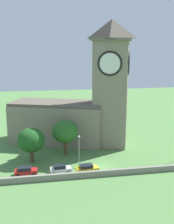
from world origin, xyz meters
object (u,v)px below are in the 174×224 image
at_px(church, 81,105).
at_px(tree_riverside_west, 31,140).
at_px(car_white, 60,169).
at_px(tree_riverside_east, 65,132).
at_px(car_red, 26,171).
at_px(streetlamp_west_mid, 79,146).
at_px(car_yellow, 87,168).

relative_size(church, tree_riverside_west, 4.19).
xyz_separation_m(church, car_white, (-6.94, -17.93, -9.12)).
bearing_deg(tree_riverside_east, car_red, -133.00).
bearing_deg(streetlamp_west_mid, car_yellow, -67.57).
bearing_deg(car_white, streetlamp_west_mid, 29.08).
height_order(car_red, car_yellow, car_red).
bearing_deg(tree_riverside_west, streetlamp_west_mid, -24.80).
bearing_deg(car_white, church, 68.85).
bearing_deg(tree_riverside_east, car_yellow, -72.53).
bearing_deg(tree_riverside_east, tree_riverside_west, -158.12).
height_order(streetlamp_west_mid, tree_riverside_west, tree_riverside_west).
bearing_deg(car_red, tree_riverside_east, 47.00).
bearing_deg(church, tree_riverside_west, -138.27).
bearing_deg(car_yellow, car_red, 175.31).
height_order(church, streetlamp_west_mid, church).
relative_size(church, car_red, 7.38).
bearing_deg(church, car_white, -111.15).
distance_m(car_white, streetlamp_west_mid, 5.97).
relative_size(church, streetlamp_west_mid, 4.67).
relative_size(car_red, car_yellow, 0.95).
bearing_deg(streetlamp_west_mid, church, 79.72).
xyz_separation_m(church, car_yellow, (-1.68, -18.46, -9.18)).
height_order(church, car_red, church).
xyz_separation_m(tree_riverside_east, tree_riverside_west, (-7.60, -3.05, -0.63)).
height_order(tree_riverside_east, tree_riverside_west, tree_riverside_east).
height_order(car_red, tree_riverside_east, tree_riverside_east).
bearing_deg(car_white, car_red, 176.15).
distance_m(car_yellow, tree_riverside_west, 13.71).
distance_m(car_red, car_yellow, 12.02).
distance_m(church, car_white, 21.28).
relative_size(streetlamp_west_mid, tree_riverside_west, 0.90).
xyz_separation_m(car_white, car_yellow, (5.25, -0.53, -0.07)).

